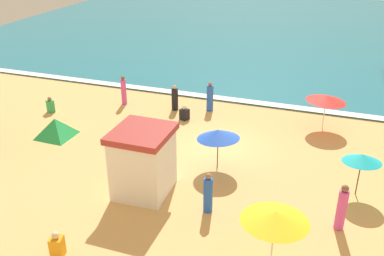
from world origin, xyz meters
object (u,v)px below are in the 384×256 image
(beachgoer_0, at_px, (184,113))
(beach_umbrella_2, at_px, (326,99))
(beach_tent, at_px, (56,127))
(beachgoer_4, at_px, (208,194))
(beachgoer_1, at_px, (50,105))
(beachgoer_6, at_px, (210,98))
(beachgoer_9, at_px, (129,144))
(beach_umbrella_3, at_px, (218,134))
(beachgoer_3, at_px, (57,245))
(beachgoer_5, at_px, (175,99))
(beach_umbrella_8, at_px, (362,158))
(beach_umbrella_6, at_px, (275,217))
(beachgoer_10, at_px, (124,91))
(lifeguard_cabana, at_px, (143,161))
(beachgoer_7, at_px, (342,208))

(beachgoer_0, bearing_deg, beach_umbrella_2, 10.28)
(beach_tent, relative_size, beachgoer_4, 1.46)
(beachgoer_1, relative_size, beachgoer_6, 0.54)
(beachgoer_6, relative_size, beachgoer_9, 0.97)
(beach_umbrella_3, height_order, beachgoer_4, beach_umbrella_3)
(beachgoer_3, xyz_separation_m, beachgoer_4, (4.06, 4.12, 0.37))
(beachgoer_4, distance_m, beachgoer_5, 10.34)
(beach_umbrella_8, xyz_separation_m, beachgoer_4, (-5.50, -3.17, -0.93))
(beach_umbrella_6, xyz_separation_m, beachgoer_5, (-7.84, 11.39, -1.37))
(beachgoer_0, distance_m, beachgoer_5, 1.58)
(beach_umbrella_6, height_order, beachgoer_10, beach_umbrella_6)
(beach_umbrella_6, relative_size, beachgoer_5, 1.55)
(beach_umbrella_6, bearing_deg, beach_umbrella_8, 64.59)
(lifeguard_cabana, height_order, beachgoer_1, lifeguard_cabana)
(beachgoer_1, xyz_separation_m, beachgoer_5, (6.87, 2.80, 0.30))
(beachgoer_7, bearing_deg, beachgoer_10, 147.84)
(lifeguard_cabana, bearing_deg, beachgoer_4, -8.98)
(beachgoer_9, bearing_deg, beachgoer_0, 81.86)
(beachgoer_3, height_order, beachgoer_5, beachgoer_5)
(beach_umbrella_6, height_order, beachgoer_6, beach_umbrella_6)
(lifeguard_cabana, bearing_deg, beachgoer_3, -103.57)
(beachgoer_5, bearing_deg, beachgoer_10, -176.71)
(beachgoer_10, bearing_deg, lifeguard_cabana, -57.76)
(beach_umbrella_2, relative_size, beachgoer_5, 1.84)
(beachgoer_6, bearing_deg, beachgoer_9, -103.78)
(beach_umbrella_2, height_order, beach_umbrella_8, beach_umbrella_2)
(beach_umbrella_3, xyz_separation_m, beach_umbrella_6, (3.48, -5.65, 0.35))
(beachgoer_5, distance_m, beachgoer_7, 13.02)
(beachgoer_0, relative_size, beachgoer_5, 0.56)
(lifeguard_cabana, xyz_separation_m, beachgoer_3, (-1.11, -4.59, -1.02))
(beachgoer_4, height_order, beachgoer_5, beachgoer_4)
(beach_umbrella_3, distance_m, beach_umbrella_8, 6.09)
(lifeguard_cabana, bearing_deg, beachgoer_9, 130.20)
(beachgoer_5, distance_m, beachgoer_10, 3.33)
(beach_umbrella_2, xyz_separation_m, beachgoer_3, (-7.75, -13.43, -1.34))
(beach_tent, bearing_deg, beach_umbrella_8, -1.81)
(beach_umbrella_3, bearing_deg, beach_tent, 178.00)
(beach_umbrella_8, xyz_separation_m, beachgoer_7, (-0.57, -2.58, -0.83))
(beach_umbrella_8, relative_size, beachgoer_4, 1.25)
(beach_tent, bearing_deg, beach_umbrella_3, -2.00)
(beach_umbrella_6, height_order, beachgoer_3, beach_umbrella_6)
(lifeguard_cabana, bearing_deg, beach_umbrella_3, 50.48)
(beachgoer_9, bearing_deg, beach_umbrella_6, -32.49)
(lifeguard_cabana, relative_size, beachgoer_9, 1.55)
(beach_umbrella_8, height_order, beachgoer_5, beach_umbrella_8)
(beach_umbrella_2, relative_size, beach_umbrella_3, 1.05)
(beach_umbrella_3, height_order, beach_tent, beach_umbrella_3)
(beachgoer_9, bearing_deg, beachgoer_3, -84.65)
(beach_umbrella_2, bearing_deg, beachgoer_3, -119.98)
(beach_umbrella_3, distance_m, beachgoer_6, 6.82)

